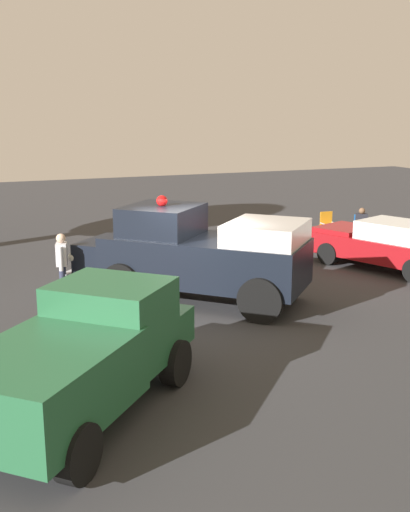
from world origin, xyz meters
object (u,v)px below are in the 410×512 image
object	(u,v)px
lawn_chair_by_car	(327,224)
vintage_fire_truck	(196,253)
traffic_cone	(60,295)
parked_pickup	(84,354)
spectator_standing	(62,262)
spectator_seated	(362,225)
lawn_chair_spare	(78,313)
classic_hot_rod	(384,244)
lawn_chair_near_truck	(361,227)

from	to	relation	value
lawn_chair_by_car	vintage_fire_truck	bearing A→B (deg)	-144.49
traffic_cone	parked_pickup	bearing A→B (deg)	-95.63
vintage_fire_truck	spectator_standing	distance (m)	3.35
spectator_seated	lawn_chair_by_car	bearing A→B (deg)	119.51
lawn_chair_by_car	lawn_chair_spare	world-z (taller)	same
classic_hot_rod	spectator_standing	size ratio (longest dim) A/B	2.83
vintage_fire_truck	lawn_chair_by_car	world-z (taller)	vintage_fire_truck
lawn_chair_by_car	traffic_cone	world-z (taller)	lawn_chair_by_car
parked_pickup	lawn_chair_near_truck	distance (m)	14.80
lawn_chair_near_truck	spectator_standing	size ratio (longest dim) A/B	0.61
parked_pickup	traffic_cone	xyz separation A→B (m)	(0.55, 5.62, -0.68)
classic_hot_rod	spectator_standing	bearing A→B (deg)	177.13
lawn_chair_by_car	spectator_seated	bearing A→B (deg)	-60.49
traffic_cone	spectator_standing	bearing A→B (deg)	73.56
lawn_chair_by_car	spectator_standing	world-z (taller)	spectator_standing
parked_pickup	spectator_seated	bearing A→B (deg)	37.40
vintage_fire_truck	traffic_cone	bearing A→B (deg)	167.83
lawn_chair_near_truck	lawn_chair_by_car	xyz separation A→B (m)	(-0.72, 1.04, 0.00)
classic_hot_rod	spectator_seated	xyz separation A→B (m)	(1.46, 3.12, -0.05)
lawn_chair_near_truck	lawn_chair_spare	world-z (taller)	same
lawn_chair_spare	spectator_standing	world-z (taller)	spectator_standing
spectator_seated	spectator_standing	xyz separation A→B (m)	(-10.91, -2.64, 0.27)
parked_pickup	lawn_chair_by_car	xyz separation A→B (m)	(11.01, 10.07, -0.40)
classic_hot_rod	traffic_cone	distance (m)	9.65
lawn_chair_by_car	spectator_seated	size ratio (longest dim) A/B	0.79
lawn_chair_spare	spectator_standing	distance (m)	3.09
parked_pickup	classic_hot_rod	bearing A→B (deg)	29.62
classic_hot_rod	lawn_chair_by_car	xyz separation A→B (m)	(0.81, 4.27, -0.16)
classic_hot_rod	lawn_chair_spare	xyz separation A→B (m)	(-9.67, -2.58, -0.16)
vintage_fire_truck	lawn_chair_near_truck	distance (m)	8.94
vintage_fire_truck	classic_hot_rod	xyz separation A→B (m)	(6.40, 0.87, -0.45)
lawn_chair_by_car	traffic_cone	bearing A→B (deg)	-156.97
traffic_cone	lawn_chair_near_truck	bearing A→B (deg)	16.95
lawn_chair_spare	traffic_cone	xyz separation A→B (m)	(0.02, 2.41, -0.28)
vintage_fire_truck	lawn_chair_by_car	bearing A→B (deg)	35.51
classic_hot_rod	traffic_cone	bearing A→B (deg)	-178.96
lawn_chair_by_car	lawn_chair_spare	distance (m)	12.52
vintage_fire_truck	lawn_chair_by_car	distance (m)	8.87
lawn_chair_spare	spectator_seated	size ratio (longest dim) A/B	0.79
spectator_standing	traffic_cone	size ratio (longest dim) A/B	2.64
vintage_fire_truck	lawn_chair_by_car	xyz separation A→B (m)	(7.21, 5.14, -0.61)
parked_pickup	spectator_seated	xyz separation A→B (m)	(11.66, 8.91, -0.29)
vintage_fire_truck	traffic_cone	xyz separation A→B (m)	(-3.25, 0.70, -0.89)
spectator_standing	traffic_cone	bearing A→B (deg)	-106.44
parked_pickup	traffic_cone	size ratio (longest dim) A/B	7.45
vintage_fire_truck	lawn_chair_spare	distance (m)	3.74
vintage_fire_truck	lawn_chair_spare	world-z (taller)	vintage_fire_truck
parked_pickup	lawn_chair_spare	world-z (taller)	parked_pickup
lawn_chair_near_truck	lawn_chair_spare	bearing A→B (deg)	-152.56
spectator_seated	traffic_cone	bearing A→B (deg)	-163.50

